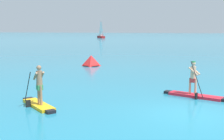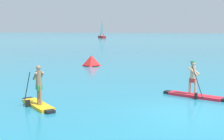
{
  "view_description": "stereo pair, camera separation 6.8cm",
  "coord_description": "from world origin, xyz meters",
  "px_view_note": "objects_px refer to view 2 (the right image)",
  "views": [
    {
      "loc": [
        0.57,
        -11.84,
        3.42
      ],
      "look_at": [
        -5.29,
        6.31,
        0.73
      ],
      "focal_mm": 47.18,
      "sensor_mm": 36.0,
      "label": 1
    },
    {
      "loc": [
        0.63,
        -11.82,
        3.42
      ],
      "look_at": [
        -5.29,
        6.31,
        0.73
      ],
      "focal_mm": 47.18,
      "sensor_mm": 36.0,
      "label": 2
    }
  ],
  "objects_px": {
    "paddleboarder_near_left": "(38,98)",
    "sailboat_left_horizon": "(102,35)",
    "race_marker_buoy": "(91,61)",
    "paddleboarder_mid_center": "(195,90)"
  },
  "relations": [
    {
      "from": "race_marker_buoy",
      "to": "paddleboarder_mid_center",
      "type": "bearing_deg",
      "value": -46.19
    },
    {
      "from": "paddleboarder_mid_center",
      "to": "sailboat_left_horizon",
      "type": "distance_m",
      "value": 94.04
    },
    {
      "from": "paddleboarder_mid_center",
      "to": "paddleboarder_near_left",
      "type": "bearing_deg",
      "value": -130.24
    },
    {
      "from": "paddleboarder_near_left",
      "to": "race_marker_buoy",
      "type": "bearing_deg",
      "value": -40.53
    },
    {
      "from": "sailboat_left_horizon",
      "to": "paddleboarder_near_left",
      "type": "bearing_deg",
      "value": -18.47
    },
    {
      "from": "paddleboarder_near_left",
      "to": "sailboat_left_horizon",
      "type": "distance_m",
      "value": 95.52
    },
    {
      "from": "paddleboarder_near_left",
      "to": "paddleboarder_mid_center",
      "type": "relative_size",
      "value": 0.78
    },
    {
      "from": "paddleboarder_near_left",
      "to": "paddleboarder_mid_center",
      "type": "distance_m",
      "value": 7.63
    },
    {
      "from": "paddleboarder_near_left",
      "to": "sailboat_left_horizon",
      "type": "relative_size",
      "value": 0.33
    },
    {
      "from": "paddleboarder_mid_center",
      "to": "race_marker_buoy",
      "type": "distance_m",
      "value": 13.94
    }
  ]
}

